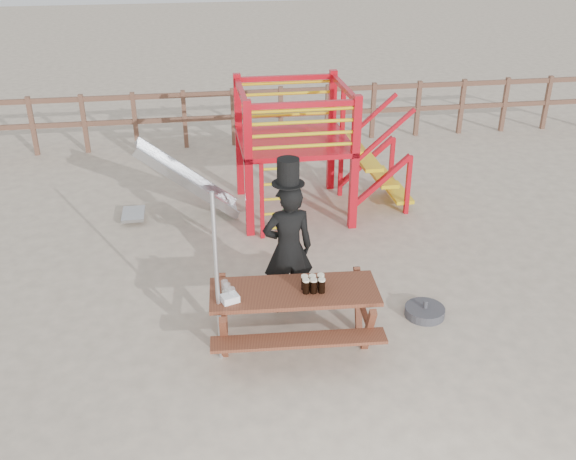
# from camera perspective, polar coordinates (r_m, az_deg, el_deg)

# --- Properties ---
(ground) EXTENTS (60.00, 60.00, 0.00)m
(ground) POSITION_cam_1_polar(r_m,az_deg,el_deg) (7.60, 3.47, -9.58)
(ground) COLOR #C6B39A
(ground) RESTS_ON ground
(back_fence) EXTENTS (15.09, 0.09, 1.20)m
(back_fence) POSITION_cam_1_polar(r_m,az_deg,el_deg) (13.57, -2.77, 10.64)
(back_fence) COLOR brown
(back_fence) RESTS_ON ground
(playground_fort) EXTENTS (4.71, 1.84, 2.10)m
(playground_fort) POSITION_cam_1_polar(r_m,az_deg,el_deg) (10.26, 0.08, 7.25)
(playground_fort) COLOR red
(playground_fort) RESTS_ON ground
(picnic_table) EXTENTS (1.94, 1.40, 0.72)m
(picnic_table) POSITION_cam_1_polar(r_m,az_deg,el_deg) (7.25, 0.54, -7.14)
(picnic_table) COLOR brown
(picnic_table) RESTS_ON ground
(man_with_hat) EXTENTS (0.64, 0.45, 1.99)m
(man_with_hat) POSITION_cam_1_polar(r_m,az_deg,el_deg) (7.64, 0.01, -1.40)
(man_with_hat) COLOR black
(man_with_hat) RESTS_ON ground
(metal_pole) EXTENTS (0.04, 0.04, 2.02)m
(metal_pole) POSITION_cam_1_polar(r_m,az_deg,el_deg) (6.77, -6.34, -4.45)
(metal_pole) COLOR #B2B2B7
(metal_pole) RESTS_ON ground
(parasol_base) EXTENTS (0.49, 0.49, 0.21)m
(parasol_base) POSITION_cam_1_polar(r_m,az_deg,el_deg) (8.11, 12.05, -7.09)
(parasol_base) COLOR #39393F
(parasol_base) RESTS_ON ground
(paper_bag) EXTENTS (0.22, 0.19, 0.08)m
(paper_bag) POSITION_cam_1_polar(r_m,az_deg,el_deg) (6.91, -5.19, -6.07)
(paper_bag) COLOR white
(paper_bag) RESTS_ON picnic_table
(stout_pints) EXTENTS (0.26, 0.17, 0.17)m
(stout_pints) POSITION_cam_1_polar(r_m,az_deg,el_deg) (7.05, 2.25, -4.80)
(stout_pints) COLOR black
(stout_pints) RESTS_ON picnic_table
(empty_glasses) EXTENTS (0.14, 0.23, 0.15)m
(empty_glasses) POSITION_cam_1_polar(r_m,az_deg,el_deg) (6.99, -5.36, -5.40)
(empty_glasses) COLOR silver
(empty_glasses) RESTS_ON picnic_table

